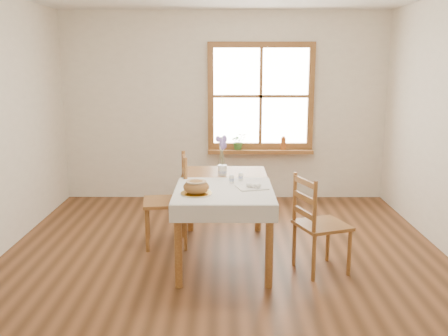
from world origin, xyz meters
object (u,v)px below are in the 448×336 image
at_px(dining_table, 224,191).
at_px(flower_vase, 222,171).
at_px(chair_left, 165,200).
at_px(bread_plate, 196,193).
at_px(chair_right, 322,224).

height_order(dining_table, flower_vase, flower_vase).
height_order(dining_table, chair_left, chair_left).
relative_size(dining_table, bread_plate, 5.92).
bearing_deg(chair_right, chair_left, 45.91).
height_order(chair_left, flower_vase, chair_left).
height_order(chair_right, flower_vase, chair_right).
bearing_deg(chair_left, dining_table, 56.90).
height_order(chair_right, bread_plate, chair_right).
xyz_separation_m(dining_table, chair_right, (0.91, -0.38, -0.21)).
distance_m(chair_right, flower_vase, 1.22).
bearing_deg(flower_vase, bread_plate, -105.99).
relative_size(chair_right, bread_plate, 3.40).
distance_m(chair_left, bread_plate, 0.89).
bearing_deg(flower_vase, dining_table, -86.65).
xyz_separation_m(chair_left, chair_right, (1.53, -0.68, -0.03)).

